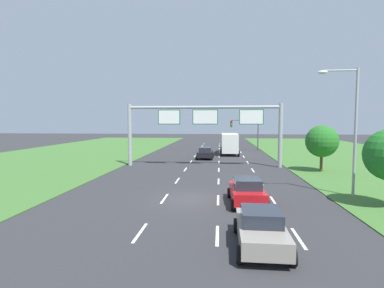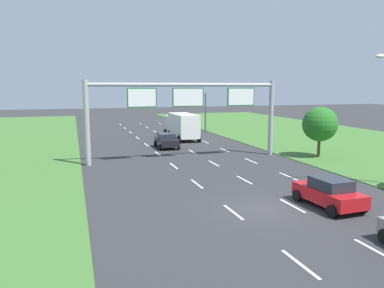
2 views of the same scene
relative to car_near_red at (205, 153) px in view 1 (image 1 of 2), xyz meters
The scene contains 13 objects.
ground_plane 21.16m from the car_near_red, 89.69° to the right, with size 200.00×200.00×0.00m, color #2D2D30.
grass_verge_left 23.69m from the car_near_red, 151.92° to the right, with size 24.00×120.00×0.06m, color #3D6B2D.
lane_dashes_inner_left 6.41m from the car_near_red, 104.93° to the right, with size 0.14×68.40×0.01m.
lane_dashes_inner_right 6.47m from the car_near_red, 73.13° to the right, with size 0.14×68.40×0.01m.
lane_dashes_slip 8.19m from the car_near_red, 48.88° to the right, with size 0.14×68.40×0.01m.
car_near_red is the anchor object (origin of this frame).
car_lead_silver 22.21m from the car_near_red, 80.66° to the right, with size 2.29×4.05×1.61m.
car_mid_lane 28.43m from the car_near_red, 82.71° to the right, with size 2.10×4.13×1.53m.
box_truck 7.12m from the car_near_red, 60.93° to the left, with size 2.71×8.23×3.17m.
sign_gantry 7.97m from the car_near_red, 87.64° to the right, with size 17.24×0.44×7.00m.
traffic_light_mast 13.26m from the car_near_red, 60.05° to the left, with size 4.76×0.49×5.60m.
street_lamp 22.56m from the car_near_red, 61.87° to the right, with size 2.61×0.32×8.50m.
roadside_tree_mid 15.49m from the car_near_red, 38.37° to the right, with size 3.15×3.15×4.65m.
Camera 1 is at (1.83, -18.96, 5.04)m, focal length 28.00 mm.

